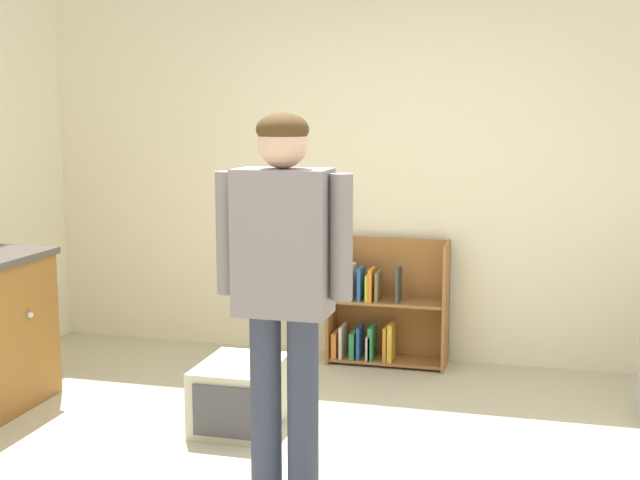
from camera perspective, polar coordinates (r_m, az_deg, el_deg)
The scene contains 4 objects.
back_wall at distance 5.84m, azimuth 5.72°, elevation 5.10°, with size 5.20×0.06×2.70m, color #F1E7C4.
bookshelf at distance 5.82m, azimuth 4.06°, elevation -4.67°, with size 0.80×0.28×0.85m.
standing_person at distance 3.45m, azimuth -2.46°, elevation -2.81°, with size 0.57×0.22×1.70m.
pet_carrier at distance 4.72m, azimuth -5.36°, elevation -10.28°, with size 0.42×0.55×0.36m.
Camera 1 is at (0.91, -3.43, 1.72)m, focal length 47.84 mm.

